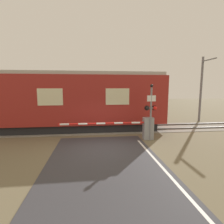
{
  "coord_description": "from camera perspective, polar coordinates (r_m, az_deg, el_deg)",
  "views": [
    {
      "loc": [
        -0.53,
        -8.95,
        3.16
      ],
      "look_at": [
        0.74,
        1.88,
        1.66
      ],
      "focal_mm": 28.0,
      "sensor_mm": 36.0,
      "label": 1
    }
  ],
  "objects": [
    {
      "name": "signal_post",
      "position": [
        10.65,
        12.62,
        1.0
      ],
      "size": [
        0.76,
        0.26,
        3.38
      ],
      "color": "gray",
      "rests_on": "ground_plane"
    },
    {
      "name": "track_bed",
      "position": [
        13.54,
        -4.3,
        -5.59
      ],
      "size": [
        36.0,
        3.2,
        0.13
      ],
      "color": "gray",
      "rests_on": "ground_plane"
    },
    {
      "name": "crossing_barrier",
      "position": [
        10.95,
        9.7,
        -5.03
      ],
      "size": [
        5.72,
        0.44,
        1.37
      ],
      "color": "gray",
      "rests_on": "ground_plane"
    },
    {
      "name": "catenary_pole",
      "position": [
        18.54,
        27.16,
        6.96
      ],
      "size": [
        0.2,
        1.9,
        6.01
      ],
      "color": "slate",
      "rests_on": "ground_plane"
    },
    {
      "name": "ground_plane",
      "position": [
        9.51,
        -3.19,
        -11.6
      ],
      "size": [
        80.0,
        80.0,
        0.0
      ],
      "primitive_type": "plane",
      "color": "#6B6047"
    },
    {
      "name": "train",
      "position": [
        13.46,
        -18.17,
        3.32
      ],
      "size": [
        16.11,
        2.81,
        4.29
      ],
      "color": "black",
      "rests_on": "ground_plane"
    }
  ]
}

